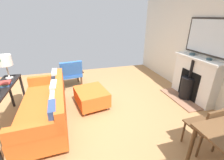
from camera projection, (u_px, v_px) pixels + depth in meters
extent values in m
cube|color=#A87A4C|center=(89.00, 115.00, 3.28)|extent=(5.71, 6.01, 0.01)
cube|color=silver|center=(209.00, 45.00, 3.46)|extent=(0.12, 6.01, 2.75)
cube|color=#93664C|center=(179.00, 99.00, 3.88)|extent=(0.40, 1.16, 0.03)
cube|color=white|center=(194.00, 79.00, 3.76)|extent=(0.26, 1.22, 1.04)
cube|color=black|center=(189.00, 85.00, 3.79)|extent=(0.06, 0.61, 0.71)
cylinder|color=black|center=(187.00, 88.00, 3.81)|extent=(0.33, 0.33, 0.53)
cylinder|color=black|center=(189.00, 78.00, 3.70)|extent=(0.35, 0.35, 0.02)
cylinder|color=black|center=(191.00, 69.00, 3.61)|extent=(0.07, 0.07, 0.45)
cube|color=white|center=(198.00, 58.00, 3.54)|extent=(0.31, 1.30, 0.05)
cube|color=#2D2823|center=(208.00, 37.00, 3.38)|extent=(0.04, 1.14, 0.81)
cube|color=silver|center=(207.00, 37.00, 3.38)|extent=(0.01, 1.06, 0.73)
cylinder|color=#334C56|center=(192.00, 54.00, 3.74)|extent=(0.14, 0.14, 0.05)
torus|color=#334C56|center=(192.00, 53.00, 3.73)|extent=(0.14, 0.14, 0.01)
cylinder|color=#334C56|center=(209.00, 59.00, 3.30)|extent=(0.11, 0.11, 0.04)
torus|color=#334C56|center=(209.00, 58.00, 3.29)|extent=(0.12, 0.12, 0.01)
cylinder|color=#B2B2B7|center=(35.00, 102.00, 3.68)|extent=(0.04, 0.04, 0.10)
cylinder|color=#B2B2B7|center=(19.00, 158.00, 2.21)|extent=(0.04, 0.04, 0.10)
cylinder|color=#B2B2B7|center=(62.00, 97.00, 3.87)|extent=(0.04, 0.04, 0.10)
cylinder|color=#B2B2B7|center=(64.00, 148.00, 2.40)|extent=(0.04, 0.04, 0.10)
cube|color=orange|center=(44.00, 111.00, 2.95)|extent=(0.88, 2.01, 0.33)
cube|color=orange|center=(60.00, 93.00, 2.92)|extent=(0.21, 1.98, 0.35)
cube|color=orange|center=(45.00, 80.00, 3.66)|extent=(0.77, 0.15, 0.22)
cube|color=orange|center=(35.00, 131.00, 2.03)|extent=(0.77, 0.15, 0.22)
cube|color=beige|center=(55.00, 79.00, 3.52)|extent=(0.13, 0.42, 0.42)
cube|color=black|center=(55.00, 86.00, 3.24)|extent=(0.14, 0.36, 0.36)
cube|color=beige|center=(55.00, 93.00, 2.90)|extent=(0.11, 0.40, 0.40)
cube|color=beige|center=(54.00, 105.00, 2.54)|extent=(0.13, 0.37, 0.37)
cube|color=#334775|center=(54.00, 116.00, 2.25)|extent=(0.13, 0.38, 0.37)
cylinder|color=#B2B2B7|center=(78.00, 100.00, 3.75)|extent=(0.04, 0.04, 0.09)
cylinder|color=#B2B2B7|center=(85.00, 114.00, 3.23)|extent=(0.04, 0.04, 0.09)
cylinder|color=#B2B2B7|center=(98.00, 96.00, 3.97)|extent=(0.04, 0.04, 0.09)
cylinder|color=#B2B2B7|center=(107.00, 108.00, 3.44)|extent=(0.04, 0.04, 0.09)
cube|color=orange|center=(91.00, 96.00, 3.51)|extent=(0.79, 0.90, 0.32)
cube|color=#4C3321|center=(78.00, 76.00, 4.86)|extent=(0.05, 0.05, 0.36)
cube|color=#4C3321|center=(61.00, 79.00, 4.67)|extent=(0.05, 0.05, 0.36)
cube|color=#4C3321|center=(81.00, 82.00, 4.46)|extent=(0.05, 0.05, 0.36)
cube|color=#4C3321|center=(64.00, 85.00, 4.27)|extent=(0.05, 0.05, 0.36)
cube|color=#2D60B2|center=(71.00, 74.00, 4.49)|extent=(0.68, 0.65, 0.08)
cube|color=#2D60B2|center=(71.00, 69.00, 4.18)|extent=(0.61, 0.23, 0.42)
cube|color=#4C3321|center=(81.00, 70.00, 4.57)|extent=(0.12, 0.53, 0.04)
cube|color=#4C3321|center=(59.00, 73.00, 4.33)|extent=(0.12, 0.53, 0.04)
cube|color=black|center=(23.00, 91.00, 3.49)|extent=(0.04, 0.04, 0.76)
cube|color=black|center=(10.00, 92.00, 3.43)|extent=(0.04, 0.04, 0.76)
cylinder|color=beige|center=(10.00, 78.00, 3.14)|extent=(0.14, 0.14, 0.02)
cylinder|color=beige|center=(8.00, 71.00, 3.08)|extent=(0.03, 0.03, 0.26)
cylinder|color=silver|center=(5.00, 60.00, 2.99)|extent=(0.26, 0.26, 0.22)
cube|color=#38517F|center=(3.00, 85.00, 2.79)|extent=(0.26, 0.19, 0.02)
cube|color=#4C7056|center=(2.00, 84.00, 2.77)|extent=(0.24, 0.20, 0.02)
cube|color=#B23833|center=(2.00, 83.00, 2.77)|extent=(0.29, 0.23, 0.02)
cylinder|color=brown|center=(190.00, 149.00, 1.99)|extent=(0.05, 0.05, 0.72)
cylinder|color=brown|center=(199.00, 128.00, 2.58)|extent=(0.03, 0.03, 0.42)
cylinder|color=brown|center=(183.00, 132.00, 2.49)|extent=(0.03, 0.03, 0.42)
cylinder|color=brown|center=(216.00, 141.00, 2.30)|extent=(0.03, 0.03, 0.42)
cylinder|color=brown|center=(199.00, 146.00, 2.21)|extent=(0.03, 0.03, 0.42)
cube|color=brown|center=(202.00, 125.00, 2.31)|extent=(0.41, 0.41, 0.02)
cube|color=brown|center=(216.00, 122.00, 2.09)|extent=(0.36, 0.05, 0.37)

